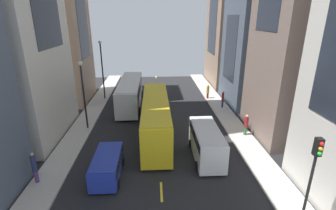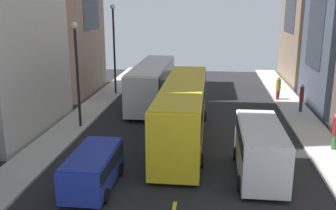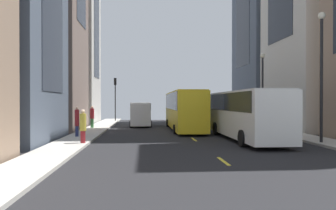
{
  "view_description": "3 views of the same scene",
  "coord_description": "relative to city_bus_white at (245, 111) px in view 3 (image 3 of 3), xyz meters",
  "views": [
    {
      "loc": [
        -0.34,
        -26.29,
        11.08
      ],
      "look_at": [
        1.15,
        -0.27,
        1.76
      ],
      "focal_mm": 26.48,
      "sensor_mm": 36.0,
      "label": 1
    },
    {
      "loc": [
        1.34,
        -26.27,
        8.23
      ],
      "look_at": [
        -1.56,
        -0.66,
        1.34
      ],
      "focal_mm": 40.91,
      "sensor_mm": 36.0,
      "label": 2
    },
    {
      "loc": [
        3.5,
        26.61,
        2.61
      ],
      "look_at": [
        1.7,
        2.55,
        2.4
      ],
      "focal_mm": 34.63,
      "sensor_mm": 36.0,
      "label": 3
    }
  ],
  "objects": [
    {
      "name": "lane_stripe_2",
      "position": [
        3.48,
        -8.89,
        -2.0
      ],
      "size": [
        0.16,
        2.0,
        0.01
      ],
      "primitive_type": "cube",
      "color": "yellow",
      "rests_on": "ground"
    },
    {
      "name": "lane_stripe_4",
      "position": [
        3.48,
        7.91,
        -2.0
      ],
      "size": [
        0.16,
        2.0,
        0.01
      ],
      "primitive_type": "cube",
      "color": "yellow",
      "rests_on": "ground"
    },
    {
      "name": "pedestrian_crossing_near",
      "position": [
        11.77,
        -1.69,
        -0.72
      ],
      "size": [
        0.31,
        0.31,
        2.14
      ],
      "rotation": [
        0.0,
        0.0,
        2.26
      ],
      "color": "navy",
      "rests_on": "ground"
    },
    {
      "name": "car_blue_0",
      "position": [
        -0.39,
        -15.33,
        -1.0
      ],
      "size": [
        2.03,
        4.37,
        1.71
      ],
      "color": "#2338AD",
      "rests_on": "ground"
    },
    {
      "name": "building_east_0",
      "position": [
        16.93,
        -19.02,
        10.59
      ],
      "size": [
        8.24,
        7.76,
        25.19
      ],
      "color": "beige",
      "rests_on": "ground"
    },
    {
      "name": "city_bus_white",
      "position": [
        0.0,
        0.0,
        0.0
      ],
      "size": [
        2.8,
        11.28,
        3.35
      ],
      "color": "silver",
      "rests_on": "ground"
    },
    {
      "name": "sidewalk_west",
      "position": [
        -4.54,
        -4.69,
        -1.93
      ],
      "size": [
        2.31,
        44.0,
        0.15
      ],
      "primitive_type": "cube",
      "color": "#B2ADA3",
      "rests_on": "ground"
    },
    {
      "name": "pedestrian_crossing_mid",
      "position": [
        11.93,
        -9.55,
        -0.75
      ],
      "size": [
        0.4,
        0.4,
        2.1
      ],
      "rotation": [
        0.0,
        0.0,
        3.18
      ],
      "color": "#336B38",
      "rests_on": "ground"
    },
    {
      "name": "traffic_light_near_corner",
      "position": [
        10.74,
        -21.19,
        2.08
      ],
      "size": [
        0.32,
        0.44,
        5.64
      ],
      "color": "black",
      "rests_on": "ground"
    },
    {
      "name": "lane_stripe_1",
      "position": [
        3.48,
        -17.29,
        -2.0
      ],
      "size": [
        0.16,
        2.0,
        0.01
      ],
      "primitive_type": "cube",
      "color": "yellow",
      "rests_on": "ground"
    },
    {
      "name": "lane_stripe_0",
      "position": [
        3.48,
        -25.69,
        -2.0
      ],
      "size": [
        0.16,
        2.0,
        0.01
      ],
      "primitive_type": "cube",
      "color": "yellow",
      "rests_on": "ground"
    },
    {
      "name": "delivery_van_white",
      "position": [
        7.3,
        -13.18,
        -0.49
      ],
      "size": [
        2.25,
        5.73,
        2.58
      ],
      "color": "white",
      "rests_on": "ground"
    },
    {
      "name": "ground_plane",
      "position": [
        3.48,
        -4.69,
        -2.01
      ],
      "size": [
        42.34,
        42.34,
        0.0
      ],
      "primitive_type": "plane",
      "color": "black"
    },
    {
      "name": "streetlamp_near",
      "position": [
        -3.89,
        2.84,
        2.96
      ],
      "size": [
        0.44,
        0.44,
        7.98
      ],
      "color": "black",
      "rests_on": "ground"
    },
    {
      "name": "lane_stripe_3",
      "position": [
        3.48,
        -0.49,
        -2.0
      ],
      "size": [
        0.16,
        2.0,
        0.01
      ],
      "primitive_type": "cube",
      "color": "yellow",
      "rests_on": "ground"
    },
    {
      "name": "streetlamp_far",
      "position": [
        -3.89,
        -7.02,
        2.4
      ],
      "size": [
        0.44,
        0.44,
        6.94
      ],
      "color": "black",
      "rests_on": "ground"
    },
    {
      "name": "sidewalk_east",
      "position": [
        11.49,
        -4.69,
        -1.93
      ],
      "size": [
        2.31,
        44.0,
        0.15
      ],
      "primitive_type": "cube",
      "color": "#B2ADA3",
      "rests_on": "ground"
    },
    {
      "name": "pedestrian_walking_far",
      "position": [
        -5.18,
        -15.95,
        -0.62
      ],
      "size": [
        0.34,
        0.34,
        2.31
      ],
      "rotation": [
        0.0,
        0.0,
        2.16
      ],
      "color": "#593372",
      "rests_on": "ground"
    },
    {
      "name": "streetcar_yellow",
      "position": [
        3.22,
        -8.55,
        0.12
      ],
      "size": [
        2.7,
        13.08,
        3.59
      ],
      "color": "yellow",
      "rests_on": "ground"
    },
    {
      "name": "pedestrian_waiting_curb",
      "position": [
        10.65,
        2.08,
        -0.8
      ],
      "size": [
        0.39,
        0.39,
        2.02
      ],
      "rotation": [
        0.0,
        0.0,
        3.66
      ],
      "color": "maroon",
      "rests_on": "ground"
    }
  ]
}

